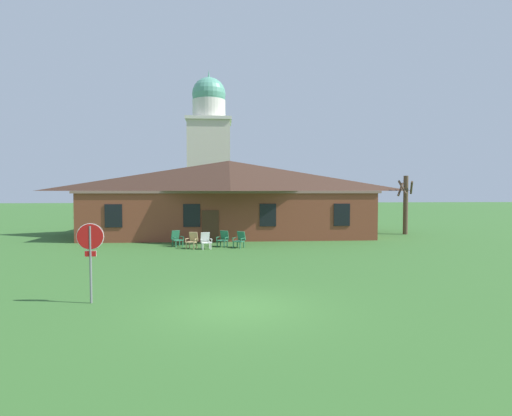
# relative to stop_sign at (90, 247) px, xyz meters

# --- Properties ---
(ground_plane) EXTENTS (200.00, 200.00, 0.00)m
(ground_plane) POSITION_rel_stop_sign_xyz_m (4.43, -0.84, -1.71)
(ground_plane) COLOR #336028
(brick_building) EXTENTS (20.80, 10.40, 5.69)m
(brick_building) POSITION_rel_stop_sign_xyz_m (4.43, 19.62, 1.19)
(brick_building) COLOR brown
(brick_building) RESTS_ON ground
(dome_tower) EXTENTS (5.18, 5.18, 17.36)m
(dome_tower) POSITION_rel_stop_sign_xyz_m (2.34, 36.38, 6.15)
(dome_tower) COLOR beige
(dome_tower) RESTS_ON ground
(stop_sign) EXTENTS (0.81, 0.09, 2.43)m
(stop_sign) POSITION_rel_stop_sign_xyz_m (0.00, 0.00, 0.00)
(stop_sign) COLOR slate
(stop_sign) RESTS_ON ground
(lawn_chair_by_porch) EXTENTS (0.84, 0.87, 0.96)m
(lawn_chair_by_porch) POSITION_rel_stop_sign_xyz_m (1.16, 12.70, -1.21)
(lawn_chair_by_porch) COLOR #28704C
(lawn_chair_by_porch) RESTS_ON ground
(lawn_chair_near_door) EXTENTS (0.76, 0.81, 0.96)m
(lawn_chair_near_door) POSITION_rel_stop_sign_xyz_m (2.18, 11.66, -1.21)
(lawn_chair_near_door) COLOR tan
(lawn_chair_near_door) RESTS_ON ground
(lawn_chair_left_end) EXTENTS (0.73, 0.77, 0.96)m
(lawn_chair_left_end) POSITION_rel_stop_sign_xyz_m (2.97, 11.41, -1.21)
(lawn_chair_left_end) COLOR silver
(lawn_chair_left_end) RESTS_ON ground
(lawn_chair_middle) EXTENTS (0.81, 0.85, 0.96)m
(lawn_chair_middle) POSITION_rel_stop_sign_xyz_m (3.97, 12.32, -1.21)
(lawn_chair_middle) COLOR #28704C
(lawn_chair_middle) RESTS_ON ground
(lawn_chair_right_end) EXTENTS (0.84, 0.87, 0.96)m
(lawn_chair_right_end) POSITION_rel_stop_sign_xyz_m (4.96, 11.82, -1.21)
(lawn_chair_right_end) COLOR #28704C
(lawn_chair_right_end) RESTS_ON ground
(bare_tree_beside_building) EXTENTS (1.31, 1.30, 4.52)m
(bare_tree_beside_building) POSITION_rel_stop_sign_xyz_m (18.00, 18.31, 0.73)
(bare_tree_beside_building) COLOR brown
(bare_tree_beside_building) RESTS_ON ground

